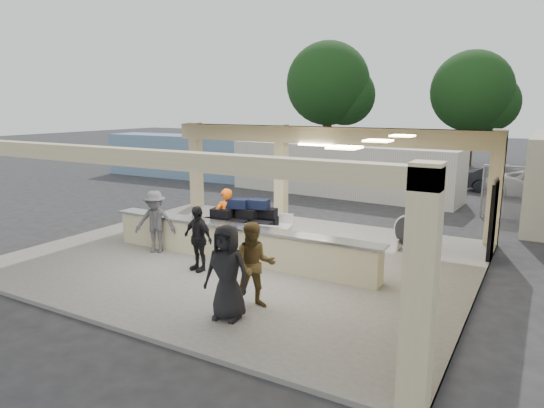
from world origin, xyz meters
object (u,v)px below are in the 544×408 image
Objects in this scene: baggage_counter at (236,243)px; passenger_b at (198,238)px; luggage_cart at (242,222)px; passenger_c at (155,222)px; container_blue at (181,156)px; container_white at (340,170)px; passenger_a at (254,265)px; car_dark at (509,180)px; drum_fan at (411,231)px; baggage_handler at (226,219)px; passenger_d at (227,272)px.

passenger_b is at bearing -109.72° from baggage_counter.
luggage_cart is (-0.46, 0.98, 0.31)m from baggage_counter.
container_blue is at bearing 100.84° from passenger_c.
passenger_c is 0.16× the size of container_white.
passenger_a is 0.45× the size of car_dark.
car_dark is (5.96, 16.67, -0.27)m from passenger_b.
drum_fan is at bearing 56.91° from passenger_b.
luggage_cart is 1.58× the size of baggage_handler.
passenger_b is at bearing -101.37° from luggage_cart.
baggage_handler is 1.00× the size of passenger_c.
drum_fan is 9.57m from container_white.
baggage_handler is 10.36m from container_white.
passenger_a is at bearing -47.25° from container_blue.
passenger_b is 0.18× the size of container_blue.
baggage_counter is 4.90× the size of passenger_b.
container_white is at bearing 97.60° from baggage_counter.
car_dark is at bearing 35.99° from container_white.
drum_fan is 18.27m from container_blue.
container_white is at bearing 125.27° from car_dark.
container_white is (-0.61, 10.34, 0.21)m from baggage_handler.
container_white reaches higher than passenger_d.
passenger_a is 1.08× the size of passenger_b.
car_dark is 0.42× the size of container_blue.
container_white is at bearing -6.71° from container_blue.
baggage_counter is 4.60× the size of passenger_c.
baggage_handler is (-4.75, -2.43, 0.32)m from drum_fan.
passenger_d is 19.01m from car_dark.
passenger_b is at bearing 163.61° from car_dark.
baggage_counter is at bearing 81.59° from passenger_b.
passenger_d is 0.17× the size of container_white.
container_white is at bearing 106.35° from passenger_b.
luggage_cart is 1.49× the size of passenger_d.
passenger_a reaches higher than baggage_handler.
passenger_c is (-2.02, 0.63, 0.05)m from passenger_b.
container_white is at bearing 58.71° from passenger_c.
container_white is (-7.04, -4.40, 0.54)m from car_dark.
passenger_c is (-6.29, -3.73, 0.32)m from drum_fan.
baggage_handler reaches higher than drum_fan.
drum_fan is 0.64× the size of passenger_b.
baggage_handler is 0.45× the size of car_dark.
container_blue reaches higher than passenger_d.
passenger_d is at bearing -73.09° from luggage_cart.
passenger_c is 15.88m from container_blue.
luggage_cart is 1.56× the size of passenger_a.
passenger_c is 0.19× the size of container_blue.
passenger_d reaches higher than drum_fan.
drum_fan is 12.43m from car_dark.
luggage_cart is at bearing 91.77° from passenger_a.
passenger_c is at bearing -14.31° from baggage_handler.
container_blue is at bearing 174.54° from drum_fan.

